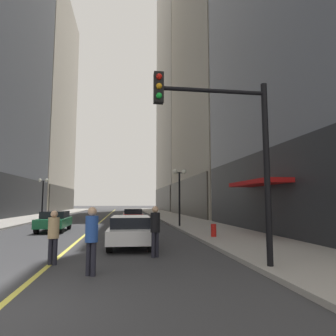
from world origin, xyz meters
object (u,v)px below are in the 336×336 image
object	(u,v)px
street_lamp_right_mid	(179,184)
fire_hydrant_right	(214,232)
pedestrian_in_tan_trench	(53,233)
traffic_light_near_right	(232,140)
car_green	(54,220)
car_white	(131,230)
car_red	(133,215)
pedestrian_in_blue_hoodie	(92,235)
street_lamp_left_far	(43,189)
pedestrian_in_black_coat	(155,227)

from	to	relation	value
street_lamp_right_mid	fire_hydrant_right	distance (m)	7.64
pedestrian_in_tan_trench	traffic_light_near_right	world-z (taller)	traffic_light_near_right
car_green	car_white	bearing A→B (deg)	-56.73
car_red	fire_hydrant_right	distance (m)	13.05
pedestrian_in_blue_hoodie	street_lamp_left_far	world-z (taller)	street_lamp_left_far
pedestrian_in_tan_trench	street_lamp_left_far	world-z (taller)	street_lamp_left_far
car_white	street_lamp_right_mid	world-z (taller)	street_lamp_right_mid
car_red	pedestrian_in_black_coat	distance (m)	16.98
traffic_light_near_right	street_lamp_right_mid	world-z (taller)	traffic_light_near_right
pedestrian_in_black_coat	traffic_light_near_right	bearing A→B (deg)	-53.07
traffic_light_near_right	street_lamp_right_mid	distance (m)	14.23
pedestrian_in_tan_trench	car_green	bearing A→B (deg)	102.28
fire_hydrant_right	pedestrian_in_black_coat	bearing A→B (deg)	-127.95
street_lamp_right_mid	car_red	bearing A→B (deg)	121.79
pedestrian_in_tan_trench	traffic_light_near_right	size ratio (longest dim) A/B	0.30
pedestrian_in_black_coat	street_lamp_right_mid	distance (m)	12.16
car_white	car_red	world-z (taller)	same
street_lamp_right_mid	fire_hydrant_right	world-z (taller)	street_lamp_right_mid
car_white	street_lamp_left_far	size ratio (longest dim) A/B	1.07
traffic_light_near_right	fire_hydrant_right	bearing A→B (deg)	77.72
pedestrian_in_blue_hoodie	pedestrian_in_black_coat	size ratio (longest dim) A/B	1.01
car_red	pedestrian_in_tan_trench	distance (m)	18.04
pedestrian_in_blue_hoodie	street_lamp_right_mid	world-z (taller)	street_lamp_right_mid
pedestrian_in_black_coat	street_lamp_right_mid	xyz separation A→B (m)	(3.01, 11.57, 2.20)
pedestrian_in_black_coat	street_lamp_left_far	xyz separation A→B (m)	(-9.79, 22.87, 2.20)
street_lamp_right_mid	pedestrian_in_tan_trench	bearing A→B (deg)	-117.00
car_white	street_lamp_left_far	distance (m)	22.18
car_green	traffic_light_near_right	distance (m)	15.20
car_green	pedestrian_in_black_coat	xyz separation A→B (m)	(5.69, -10.17, 0.34)
fire_hydrant_right	car_white	bearing A→B (deg)	-157.84
car_white	pedestrian_in_black_coat	xyz separation A→B (m)	(0.82, -2.74, 0.33)
pedestrian_in_black_coat	traffic_light_near_right	world-z (taller)	traffic_light_near_right
car_white	street_lamp_left_far	xyz separation A→B (m)	(-8.97, 20.13, 2.54)
pedestrian_in_black_coat	street_lamp_left_far	distance (m)	24.97
car_green	pedestrian_in_black_coat	size ratio (longest dim) A/B	2.27
pedestrian_in_blue_hoodie	street_lamp_right_mid	bearing A→B (deg)	70.40
car_green	pedestrian_in_blue_hoodie	bearing A→B (deg)	-73.49
fire_hydrant_right	street_lamp_right_mid	bearing A→B (deg)	94.05
car_red	pedestrian_in_blue_hoodie	xyz separation A→B (m)	(-1.63, -19.37, 0.35)
car_green	street_lamp_right_mid	distance (m)	9.17
street_lamp_right_mid	traffic_light_near_right	bearing A→B (deg)	-94.23
pedestrian_in_black_coat	street_lamp_right_mid	world-z (taller)	street_lamp_right_mid
car_green	fire_hydrant_right	world-z (taller)	car_green
street_lamp_right_mid	street_lamp_left_far	bearing A→B (deg)	138.57
traffic_light_near_right	street_lamp_left_far	bearing A→B (deg)	114.76
traffic_light_near_right	street_lamp_right_mid	size ratio (longest dim) A/B	1.28
street_lamp_left_far	car_white	bearing A→B (deg)	-65.98
pedestrian_in_tan_trench	pedestrian_in_blue_hoodie	bearing A→B (deg)	-49.89
street_lamp_left_far	street_lamp_right_mid	distance (m)	17.07
car_white	traffic_light_near_right	xyz separation A→B (m)	(2.78, -5.35, 3.02)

